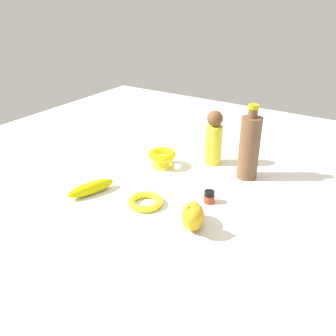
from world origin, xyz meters
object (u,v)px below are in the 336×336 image
Objects in this scene: bangle at (146,202)px; cat_figurine at (193,215)px; banana at (91,188)px; nail_polish_jar at (209,197)px; bottle_tall at (249,147)px; person_figure_adult at (214,138)px; bowl at (162,156)px.

bangle is 0.19m from cat_figurine.
nail_polish_jar is at bearing 134.17° from banana.
bottle_tall is 0.41m from bangle.
person_figure_adult is 0.44m from cat_figurine.
bowl is 0.49× the size of person_figure_adult.
bangle is at bearing 121.50° from banana.
bowl is at bearing 153.23° from nail_polish_jar.
cat_figurine is (0.14, -0.41, -0.06)m from person_figure_adult.
bowl is at bearing 112.44° from bangle.
bowl is 0.77× the size of cat_figurine.
banana reaches higher than nail_polish_jar.
bowl is at bearing -138.13° from person_figure_adult.
nail_polish_jar is 0.25m from bottle_tall.
bowl is 0.63× the size of banana.
bowl is at bearing -162.77° from bottle_tall.
person_figure_adult is (-0.15, 0.04, -0.01)m from bottle_tall.
banana is 1.22× the size of cat_figurine.
banana reaches higher than bangle.
person_figure_adult reaches higher than banana.
cat_figurine is (0.28, -0.28, 0.00)m from bowl.
bowl is (-0.30, -0.09, -0.07)m from bottle_tall.
bottle_tall reaches higher than nail_polish_jar.
bottle_tall is 0.32m from bowl.
bangle is 0.67× the size of banana.
bottle_tall is at bearing 88.33° from cat_figurine.
banana is 0.37m from cat_figurine.
bottle_tall reaches higher than banana.
person_figure_adult is (-0.12, 0.26, 0.08)m from nail_polish_jar.
person_figure_adult is (0.04, 0.38, 0.09)m from bangle.
nail_polish_jar is 0.19× the size of person_figure_adult.
nail_polish_jar is at bearing -26.77° from bowl.
person_figure_adult is at bearing 166.01° from bottle_tall.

